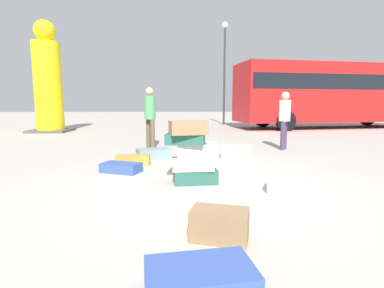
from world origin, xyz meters
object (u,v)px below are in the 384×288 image
object	(u,v)px
suitcase_navy_left_side	(121,168)
suitcase_brown_foreground_near	(220,224)
suitcase_slate_right_side	(154,154)
suitcase_tan_behind_tower	(133,160)
suitcase_navy_foreground_far	(200,280)
suitcase_cream_upright_blue	(290,185)
suitcase_tower	(193,154)
yellow_dummy_statue	(48,83)
lamp_post	(225,58)
person_bearded_onlooker	(285,115)
person_tourist_with_camera	(150,113)
suitcase_cream_white_trunk	(236,152)
parked_bus	(333,92)

from	to	relation	value
suitcase_navy_left_side	suitcase_brown_foreground_near	xyz separation A→B (m)	(1.45, -2.71, 0.06)
suitcase_slate_right_side	suitcase_tan_behind_tower	distance (m)	0.78
suitcase_navy_foreground_far	suitcase_cream_upright_blue	bearing A→B (deg)	48.65
suitcase_tower	suitcase_navy_left_side	world-z (taller)	suitcase_tower
suitcase_tan_behind_tower	yellow_dummy_statue	world-z (taller)	yellow_dummy_statue
suitcase_tower	lamp_post	size ratio (longest dim) A/B	0.17
person_bearded_onlooker	suitcase_navy_foreground_far	bearing A→B (deg)	9.03
suitcase_navy_left_side	suitcase_navy_foreground_far	distance (m)	3.69
suitcase_tan_behind_tower	suitcase_cream_upright_blue	size ratio (longest dim) A/B	1.16
person_bearded_onlooker	suitcase_cream_upright_blue	bearing A→B (deg)	14.79
suitcase_cream_upright_blue	person_tourist_with_camera	distance (m)	4.83
yellow_dummy_statue	suitcase_navy_foreground_far	bearing A→B (deg)	-62.60
suitcase_navy_foreground_far	lamp_post	xyz separation A→B (m)	(2.38, 15.55, 3.73)
lamp_post	suitcase_brown_foreground_near	bearing A→B (deg)	-98.28
lamp_post	suitcase_cream_upright_blue	bearing A→B (deg)	-94.23
suitcase_navy_foreground_far	person_bearded_onlooker	xyz separation A→B (m)	(2.65, 6.02, 0.83)
suitcase_cream_white_trunk	parked_bus	distance (m)	10.58
suitcase_tan_behind_tower	suitcase_cream_white_trunk	bearing A→B (deg)	16.35
suitcase_slate_right_side	suitcase_cream_upright_blue	world-z (taller)	suitcase_slate_right_side
person_tourist_with_camera	parked_bus	world-z (taller)	parked_bus
suitcase_cream_white_trunk	suitcase_slate_right_side	bearing A→B (deg)	-166.30
person_bearded_onlooker	parked_bus	distance (m)	8.63
suitcase_cream_white_trunk	suitcase_cream_upright_blue	size ratio (longest dim) A/B	1.18
suitcase_cream_upright_blue	person_bearded_onlooker	bearing A→B (deg)	95.09
suitcase_tower	suitcase_brown_foreground_near	size ratio (longest dim) A/B	1.90
suitcase_slate_right_side	suitcase_cream_upright_blue	distance (m)	3.40
suitcase_navy_foreground_far	suitcase_brown_foreground_near	world-z (taller)	suitcase_brown_foreground_near
person_tourist_with_camera	parked_bus	xyz separation A→B (m)	(8.56, 6.80, 0.84)
suitcase_cream_white_trunk	parked_bus	bearing A→B (deg)	63.92
suitcase_tan_behind_tower	yellow_dummy_statue	distance (m)	8.95
suitcase_cream_upright_blue	person_bearded_onlooker	size ratio (longest dim) A/B	0.37
suitcase_tower	person_tourist_with_camera	size ratio (longest dim) A/B	0.59
suitcase_brown_foreground_near	suitcase_navy_left_side	bearing A→B (deg)	134.67
suitcase_brown_foreground_near	parked_bus	world-z (taller)	parked_bus
suitcase_navy_foreground_far	person_tourist_with_camera	size ratio (longest dim) A/B	0.43
suitcase_brown_foreground_near	suitcase_cream_upright_blue	world-z (taller)	suitcase_brown_foreground_near
suitcase_brown_foreground_near	lamp_post	bearing A→B (deg)	98.32
person_tourist_with_camera	yellow_dummy_statue	world-z (taller)	yellow_dummy_statue
suitcase_cream_white_trunk	suitcase_tan_behind_tower	size ratio (longest dim) A/B	1.02
person_bearded_onlooker	suitcase_slate_right_side	bearing A→B (deg)	-37.14
suitcase_tan_behind_tower	person_bearded_onlooker	bearing A→B (deg)	25.22
suitcase_cream_white_trunk	suitcase_navy_foreground_far	xyz separation A→B (m)	(-1.14, -4.84, -0.04)
suitcase_slate_right_side	suitcase_brown_foreground_near	size ratio (longest dim) A/B	1.40
suitcase_navy_left_side	suitcase_cream_upright_blue	world-z (taller)	suitcase_cream_upright_blue
suitcase_tan_behind_tower	person_bearded_onlooker	xyz separation A→B (m)	(3.75, 1.94, 0.82)
suitcase_cream_white_trunk	suitcase_navy_foreground_far	world-z (taller)	suitcase_cream_white_trunk
suitcase_tower	suitcase_tan_behind_tower	distance (m)	1.82
person_tourist_with_camera	lamp_post	world-z (taller)	lamp_post
suitcase_cream_white_trunk	parked_bus	xyz separation A→B (m)	(6.44, 8.21, 1.69)
suitcase_cream_upright_blue	parked_bus	bearing A→B (deg)	83.47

